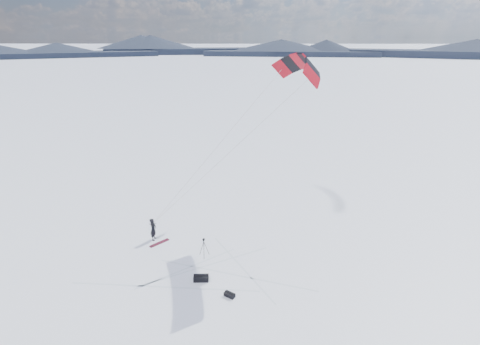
{
  "coord_description": "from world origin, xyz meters",
  "views": [
    {
      "loc": [
        4.9,
        -19.42,
        14.8
      ],
      "look_at": [
        4.24,
        5.38,
        5.13
      ],
      "focal_mm": 26.0,
      "sensor_mm": 36.0,
      "label": 1
    }
  ],
  "objects_px": {
    "tripod": "(204,245)",
    "gear_bag_b": "(230,295)",
    "snowboard": "(159,243)",
    "gear_bag_a": "(201,278)",
    "snowkiter": "(154,239)"
  },
  "relations": [
    {
      "from": "tripod",
      "to": "gear_bag_b",
      "type": "bearing_deg",
      "value": -98.18
    },
    {
      "from": "gear_bag_a",
      "to": "gear_bag_b",
      "type": "bearing_deg",
      "value": -39.5
    },
    {
      "from": "snowboard",
      "to": "gear_bag_a",
      "type": "height_order",
      "value": "gear_bag_a"
    },
    {
      "from": "snowkiter",
      "to": "tripod",
      "type": "height_order",
      "value": "tripod"
    },
    {
      "from": "snowboard",
      "to": "gear_bag_b",
      "type": "height_order",
      "value": "gear_bag_b"
    },
    {
      "from": "snowboard",
      "to": "gear_bag_a",
      "type": "relative_size",
      "value": 1.63
    },
    {
      "from": "tripod",
      "to": "gear_bag_a",
      "type": "relative_size",
      "value": 1.45
    },
    {
      "from": "tripod",
      "to": "gear_bag_b",
      "type": "distance_m",
      "value": 4.72
    },
    {
      "from": "gear_bag_a",
      "to": "snowkiter",
      "type": "bearing_deg",
      "value": 128.97
    },
    {
      "from": "gear_bag_a",
      "to": "gear_bag_b",
      "type": "relative_size",
      "value": 1.34
    },
    {
      "from": "tripod",
      "to": "gear_bag_b",
      "type": "relative_size",
      "value": 1.95
    },
    {
      "from": "gear_bag_a",
      "to": "snowboard",
      "type": "bearing_deg",
      "value": 128.6
    },
    {
      "from": "snowkiter",
      "to": "tripod",
      "type": "bearing_deg",
      "value": -111.17
    },
    {
      "from": "snowboard",
      "to": "gear_bag_b",
      "type": "bearing_deg",
      "value": -89.53
    },
    {
      "from": "snowkiter",
      "to": "gear_bag_a",
      "type": "distance_m",
      "value": 6.5
    }
  ]
}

